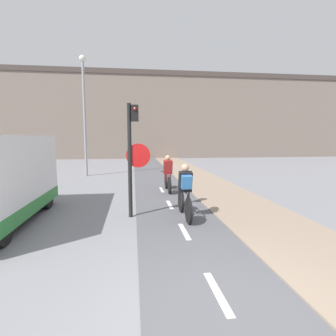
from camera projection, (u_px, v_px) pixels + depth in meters
ground_plane at (230, 317)px, 3.30m from camera, size 120.00×120.00×0.00m
bike_lane at (230, 316)px, 3.31m from camera, size 2.25×60.00×0.02m
building_row_background at (143, 117)px, 29.44m from camera, size 60.00×5.20×9.06m
traffic_light_pole at (133, 148)px, 7.25m from camera, size 0.67×0.25×3.18m
street_lamp_far at (84, 103)px, 14.82m from camera, size 0.36×0.36×6.78m
cyclist_near at (185, 193)px, 7.26m from camera, size 0.46×1.80×1.53m
cyclist_far at (168, 175)px, 10.86m from camera, size 0.46×1.76×1.52m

